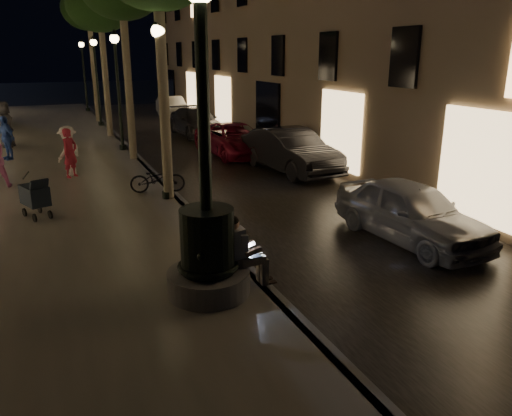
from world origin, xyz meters
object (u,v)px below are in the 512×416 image
car_fifth (172,107)px  stroller (35,195)px  tree_third (99,7)px  bicycle (157,178)px  car_front (411,212)px  pedestrian_red (70,153)px  tree_far (88,10)px  pedestrian_dark (5,124)px  car_third (235,139)px  seated_man_laptop (242,249)px  lamp_curb_a (161,88)px  lamp_curb_b (117,76)px  pedestrian_white (69,151)px  pedestrian_blue (6,138)px  lamp_curb_d (83,66)px  fountain_lamppost (207,237)px  lamp_curb_c (96,70)px  car_rear (196,122)px  car_second (290,151)px

car_fifth → stroller: bearing=-112.1°
tree_third → bicycle: size_ratio=4.56×
car_front → pedestrian_red: pedestrian_red is taller
tree_far → pedestrian_dark: 10.17m
car_third → pedestrian_dark: bearing=149.9°
seated_man_laptop → lamp_curb_a: (0.09, 6.00, 2.33)m
lamp_curb_a → lamp_curb_b: bearing=90.0°
pedestrian_white → pedestrian_blue: 4.13m
lamp_curb_b → pedestrian_dark: lamp_curb_b is taller
seated_man_laptop → lamp_curb_d: bearing=89.8°
fountain_lamppost → pedestrian_white: (-1.62, 10.04, -0.19)m
lamp_curb_c → car_fifth: lamp_curb_c is taller
tree_third → pedestrian_dark: (-4.51, -1.40, -4.96)m
lamp_curb_c → pedestrian_white: (-2.32, -11.96, -2.22)m
car_rear → car_front: bearing=-91.9°
lamp_curb_b → lamp_curb_d: size_ratio=1.00×
tree_third → pedestrian_dark: tree_third is taller
stroller → pedestrian_red: pedestrian_red is taller
pedestrian_white → lamp_curb_a: bearing=66.9°
lamp_curb_c → pedestrian_red: size_ratio=3.00×
tree_third → lamp_curb_c: tree_third is taller
fountain_lamppost → car_second: fountain_lamppost is taller
fountain_lamppost → car_front: size_ratio=1.29×
tree_third → lamp_curb_d: size_ratio=1.50×
pedestrian_red → pedestrian_dark: 7.25m
pedestrian_white → bicycle: bearing=70.7°
pedestrian_blue → lamp_curb_c: bearing=118.0°
pedestrian_blue → fountain_lamppost: bearing=-19.5°
car_second → car_third: (-0.75, 3.66, -0.11)m
seated_man_laptop → car_front: (4.54, 1.09, -0.21)m
lamp_curb_a → pedestrian_blue: (-4.35, 7.64, -2.20)m
stroller → car_fifth: 22.09m
car_third → car_fifth: bearing=84.3°
fountain_lamppost → seated_man_laptop: fountain_lamppost is taller
tree_third → tree_far: tree_far is taller
tree_third → lamp_curb_b: size_ratio=1.50×
car_fifth → pedestrian_dark: (-9.59, -9.34, 0.51)m
tree_far → lamp_curb_c: (-0.08, -2.00, -3.20)m
car_rear → pedestrian_white: bearing=-133.4°
lamp_curb_a → car_fifth: size_ratio=1.18×
lamp_curb_b → car_front: size_ratio=1.19×
car_fifth → pedestrian_white: pedestrian_white is taller
car_third → pedestrian_blue: size_ratio=2.83×
stroller → pedestrian_dark: bearing=74.2°
lamp_curb_a → pedestrian_dark: (-4.51, 10.60, -2.06)m
lamp_curb_a → pedestrian_dark: bearing=113.0°
pedestrian_white → pedestrian_dark: pedestrian_dark is taller
tree_third → pedestrian_dark: size_ratio=3.68×
fountain_lamppost → pedestrian_dark: size_ratio=2.66×
fountain_lamppost → car_front: (5.15, 1.09, -0.52)m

